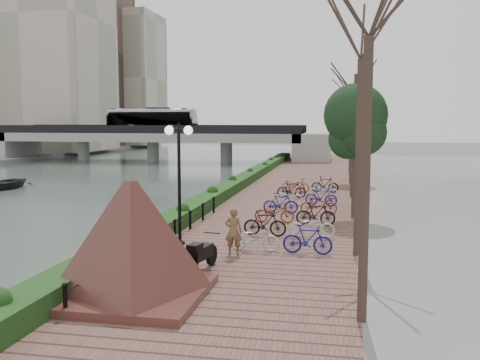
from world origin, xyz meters
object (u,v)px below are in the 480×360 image
(boat, at_px, (5,183))
(lamppost, at_px, (179,156))
(pedestrian, at_px, (233,231))
(motorcycle, at_px, (202,253))
(granite_monument, at_px, (132,239))

(boat, bearing_deg, lamppost, -47.95)
(pedestrian, bearing_deg, boat, -42.09)
(lamppost, bearing_deg, motorcycle, -61.99)
(granite_monument, bearing_deg, motorcycle, 67.44)
(lamppost, xyz_separation_m, motorcycle, (1.68, -3.15, -2.65))
(granite_monument, distance_m, pedestrian, 4.99)
(lamppost, bearing_deg, granite_monument, -84.28)
(motorcycle, bearing_deg, lamppost, 128.52)
(pedestrian, bearing_deg, lamppost, -28.70)
(lamppost, height_order, motorcycle, lamppost)
(granite_monument, distance_m, motorcycle, 3.02)
(lamppost, height_order, boat, lamppost)
(granite_monument, height_order, motorcycle, granite_monument)
(granite_monument, height_order, pedestrian, granite_monument)
(granite_monument, relative_size, motorcycle, 3.11)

